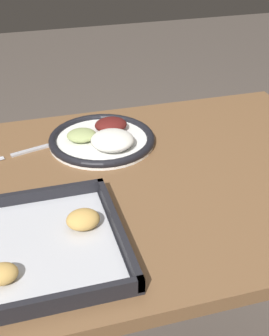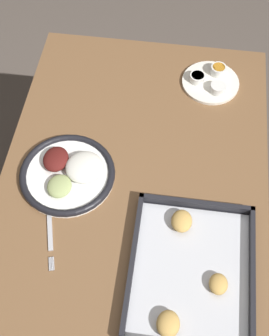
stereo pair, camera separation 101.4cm
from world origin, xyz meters
name	(u,v)px [view 1 (the left image)]	position (x,y,z in m)	size (l,w,h in m)	color
dining_table	(140,225)	(0.00, 0.00, 0.61)	(1.03, 0.74, 0.75)	brown
dinner_plate	(103,139)	(0.04, -0.18, 0.76)	(0.27, 0.27, 0.05)	white
fork	(36,149)	(0.21, -0.19, 0.75)	(0.20, 0.07, 0.00)	#B2B2B7
baking_tray	(15,249)	(0.28, 0.17, 0.76)	(0.38, 0.30, 0.04)	black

